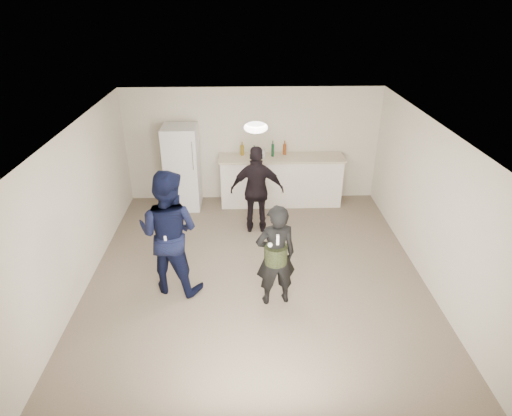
{
  "coord_description": "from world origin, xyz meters",
  "views": [
    {
      "loc": [
        -0.18,
        -5.9,
        4.3
      ],
      "look_at": [
        0.0,
        0.2,
        1.15
      ],
      "focal_mm": 30.0,
      "sensor_mm": 36.0,
      "label": 1
    }
  ],
  "objects_px": {
    "man": "(169,233)",
    "spectator": "(257,190)",
    "fridge": "(182,168)",
    "woman": "(276,256)",
    "counter": "(281,181)",
    "shaker": "(263,153)"
  },
  "relations": [
    {
      "from": "man",
      "to": "spectator",
      "type": "relative_size",
      "value": 1.16
    },
    {
      "from": "fridge",
      "to": "spectator",
      "type": "relative_size",
      "value": 1.04
    },
    {
      "from": "fridge",
      "to": "woman",
      "type": "bearing_deg",
      "value": -61.87
    },
    {
      "from": "spectator",
      "to": "woman",
      "type": "bearing_deg",
      "value": 98.05
    },
    {
      "from": "counter",
      "to": "man",
      "type": "relative_size",
      "value": 1.29
    },
    {
      "from": "counter",
      "to": "woman",
      "type": "xyz_separation_m",
      "value": [
        -0.36,
        -3.36,
        0.3
      ]
    },
    {
      "from": "shaker",
      "to": "spectator",
      "type": "distance_m",
      "value": 1.25
    },
    {
      "from": "counter",
      "to": "man",
      "type": "height_order",
      "value": "man"
    },
    {
      "from": "fridge",
      "to": "man",
      "type": "distance_m",
      "value": 2.9
    },
    {
      "from": "fridge",
      "to": "man",
      "type": "relative_size",
      "value": 0.89
    },
    {
      "from": "man",
      "to": "spectator",
      "type": "xyz_separation_m",
      "value": [
        1.39,
        1.78,
        -0.14
      ]
    },
    {
      "from": "fridge",
      "to": "spectator",
      "type": "height_order",
      "value": "fridge"
    },
    {
      "from": "spectator",
      "to": "fridge",
      "type": "bearing_deg",
      "value": -32.97
    },
    {
      "from": "counter",
      "to": "spectator",
      "type": "distance_m",
      "value": 1.36
    },
    {
      "from": "shaker",
      "to": "man",
      "type": "distance_m",
      "value": 3.37
    },
    {
      "from": "man",
      "to": "woman",
      "type": "height_order",
      "value": "man"
    },
    {
      "from": "fridge",
      "to": "man",
      "type": "height_order",
      "value": "man"
    },
    {
      "from": "counter",
      "to": "woman",
      "type": "relative_size",
      "value": 1.58
    },
    {
      "from": "man",
      "to": "spectator",
      "type": "bearing_deg",
      "value": -111.61
    },
    {
      "from": "fridge",
      "to": "spectator",
      "type": "xyz_separation_m",
      "value": [
        1.56,
        -1.12,
        -0.03
      ]
    },
    {
      "from": "man",
      "to": "spectator",
      "type": "distance_m",
      "value": 2.26
    },
    {
      "from": "counter",
      "to": "woman",
      "type": "height_order",
      "value": "woman"
    }
  ]
}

